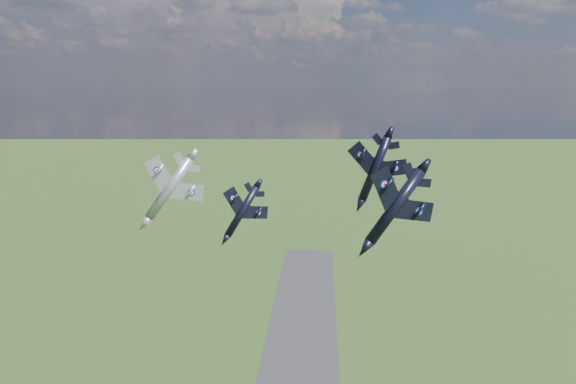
# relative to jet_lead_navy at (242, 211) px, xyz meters

# --- Properties ---
(jet_lead_navy) EXTENTS (13.16, 15.06, 7.08)m
(jet_lead_navy) POSITION_rel_jet_lead_navy_xyz_m (0.00, 0.00, 0.00)
(jet_lead_navy) COLOR black
(jet_right_navy) EXTENTS (12.83, 15.41, 7.91)m
(jet_right_navy) POSITION_rel_jet_lead_navy_xyz_m (20.85, -27.21, 7.05)
(jet_right_navy) COLOR black
(jet_high_navy) EXTENTS (12.17, 16.25, 7.21)m
(jet_high_navy) POSITION_rel_jet_lead_navy_xyz_m (21.95, 9.26, 5.70)
(jet_high_navy) COLOR black
(jet_left_silver) EXTENTS (15.21, 18.73, 9.66)m
(jet_left_silver) POSITION_rel_jet_lead_navy_xyz_m (-12.11, 1.10, 3.37)
(jet_left_silver) COLOR #9A9CA4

